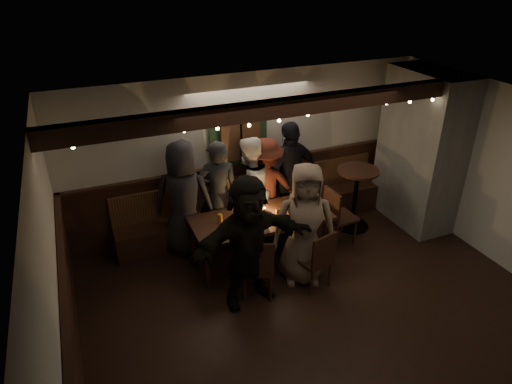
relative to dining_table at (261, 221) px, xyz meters
name	(u,v)px	position (x,y,z in m)	size (l,w,h in m)	color
room	(340,180)	(1.32, 0.02, 0.40)	(6.02, 5.01, 2.62)	black
dining_table	(261,221)	(0.00, 0.00, 0.00)	(2.06, 0.88, 0.89)	black
chair_near_left	(258,265)	(-0.39, -0.81, -0.14)	(0.56, 0.56, 0.94)	black
chair_near_right	(318,258)	(0.44, -0.94, -0.16)	(0.49, 0.49, 0.90)	black
chair_end	(337,213)	(1.27, -0.05, -0.13)	(0.45, 0.45, 0.96)	black
high_top	(356,191)	(1.81, 0.24, 0.01)	(0.67, 0.67, 1.07)	black
person_a	(184,199)	(-0.98, 0.65, 0.24)	(0.89, 0.58, 1.82)	black
person_b	(218,194)	(-0.44, 0.66, 0.21)	(0.64, 0.42, 1.76)	black
person_c	(249,189)	(0.07, 0.66, 0.19)	(0.84, 0.65, 1.73)	silver
person_d	(265,187)	(0.37, 0.70, 0.15)	(1.07, 0.61, 1.66)	#471B14
person_e	(290,175)	(0.84, 0.75, 0.25)	(1.09, 0.45, 1.85)	black
person_f	(248,242)	(-0.51, -0.78, 0.24)	(1.70, 0.54, 1.83)	black
person_g	(304,225)	(0.35, -0.66, 0.22)	(0.88, 0.57, 1.79)	#836A57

